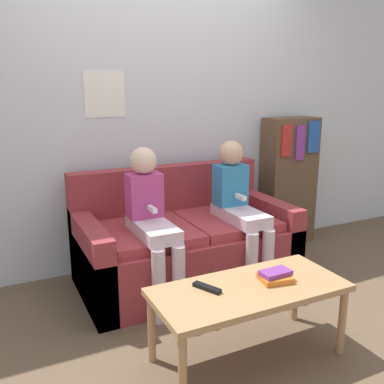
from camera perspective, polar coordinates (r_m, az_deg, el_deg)
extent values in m
plane|color=brown|center=(3.05, 3.51, -15.52)|extent=(10.00, 10.00, 0.00)
cube|color=silver|center=(3.63, -4.67, 10.79)|extent=(8.00, 0.06, 2.60)
cube|color=white|center=(3.45, -11.57, 12.62)|extent=(0.32, 0.00, 0.35)
cube|color=maroon|center=(3.37, -0.76, -8.46)|extent=(1.62, 0.86, 0.43)
cube|color=maroon|center=(3.54, -3.27, 0.07)|extent=(1.62, 0.14, 0.44)
cube|color=maroon|center=(3.12, -13.30, -9.18)|extent=(0.14, 0.86, 0.59)
cube|color=maroon|center=(3.69, 9.71, -5.26)|extent=(0.14, 0.86, 0.59)
cube|color=#A1343A|center=(3.13, -5.99, -5.41)|extent=(0.65, 0.70, 0.07)
cube|color=#A1343A|center=(3.39, 4.53, -3.79)|extent=(0.65, 0.70, 0.07)
cube|color=#AD7F51|center=(2.43, 7.67, -12.77)|extent=(1.08, 0.49, 0.04)
cylinder|color=#AD7F51|center=(2.18, -1.28, -22.87)|extent=(0.04, 0.04, 0.40)
cylinder|color=#AD7F51|center=(2.68, 19.38, -15.98)|extent=(0.04, 0.04, 0.40)
cylinder|color=#AD7F51|center=(2.49, -5.42, -17.68)|extent=(0.04, 0.04, 0.40)
cylinder|color=#AD7F51|center=(2.94, 13.63, -12.74)|extent=(0.04, 0.04, 0.40)
cylinder|color=silver|center=(2.82, -4.45, -12.42)|extent=(0.09, 0.09, 0.50)
cylinder|color=silver|center=(2.87, -1.80, -11.90)|extent=(0.09, 0.09, 0.50)
cube|color=silver|center=(2.96, -5.25, -4.88)|extent=(0.23, 0.53, 0.09)
cube|color=#B73D7F|center=(3.04, -6.38, -0.42)|extent=(0.24, 0.16, 0.31)
sphere|color=beige|center=(2.99, -6.51, 4.16)|extent=(0.19, 0.19, 0.19)
cube|color=white|center=(2.93, -5.35, -2.27)|extent=(0.03, 0.12, 0.03)
cylinder|color=silver|center=(3.12, 7.91, -9.77)|extent=(0.09, 0.09, 0.50)
cylinder|color=silver|center=(3.20, 10.03, -9.27)|extent=(0.09, 0.09, 0.50)
cube|color=silver|center=(3.27, 6.46, -3.08)|extent=(0.23, 0.53, 0.09)
cube|color=teal|center=(3.34, 5.14, 0.97)|extent=(0.24, 0.16, 0.32)
sphere|color=tan|center=(3.29, 5.23, 5.20)|extent=(0.19, 0.19, 0.19)
cube|color=white|center=(3.23, 6.48, -0.68)|extent=(0.03, 0.12, 0.03)
cube|color=black|center=(2.36, 2.00, -12.64)|extent=(0.11, 0.17, 0.02)
cube|color=orange|center=(2.50, 11.02, -11.18)|extent=(0.19, 0.17, 0.03)
cube|color=#7A3389|center=(2.49, 11.08, -10.53)|extent=(0.18, 0.11, 0.03)
cube|color=brown|center=(4.22, 12.73, 1.41)|extent=(0.51, 0.25, 1.21)
cube|color=red|center=(3.95, 12.49, 6.69)|extent=(0.10, 0.02, 0.28)
cube|color=#7A3389|center=(4.05, 14.21, 6.38)|extent=(0.10, 0.02, 0.32)
cube|color=#23519E|center=(4.14, 15.92, 7.09)|extent=(0.13, 0.02, 0.29)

